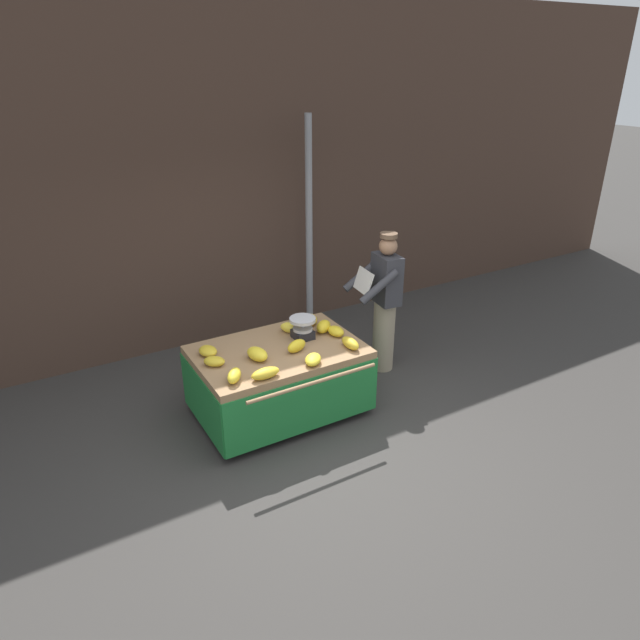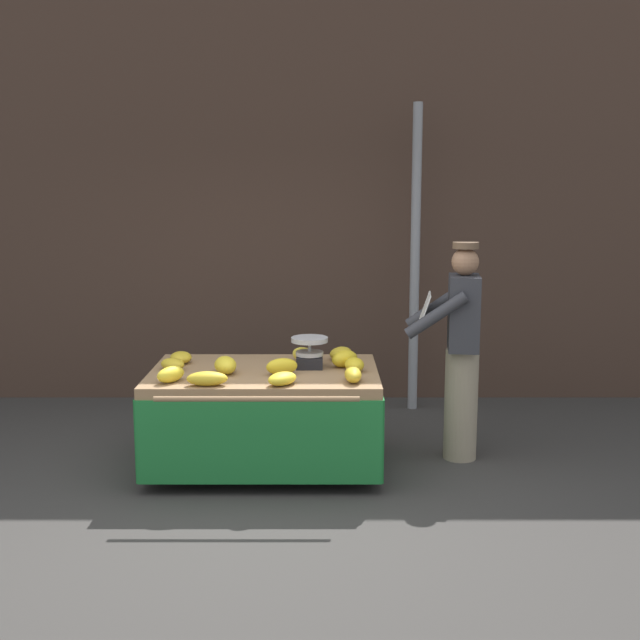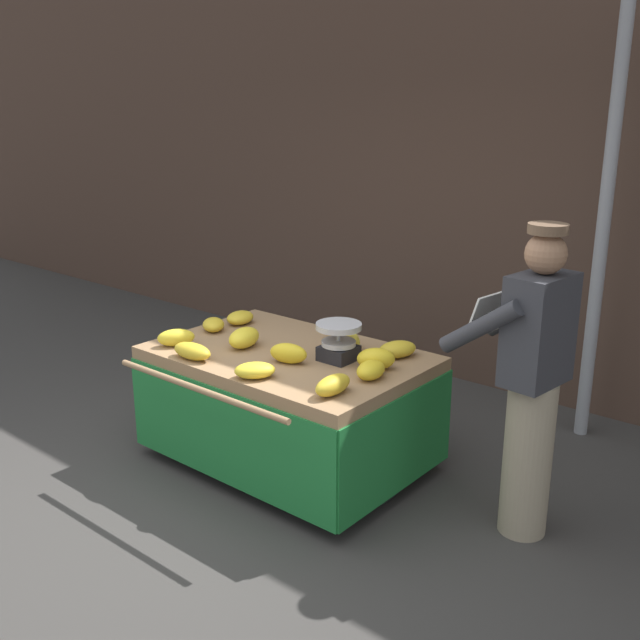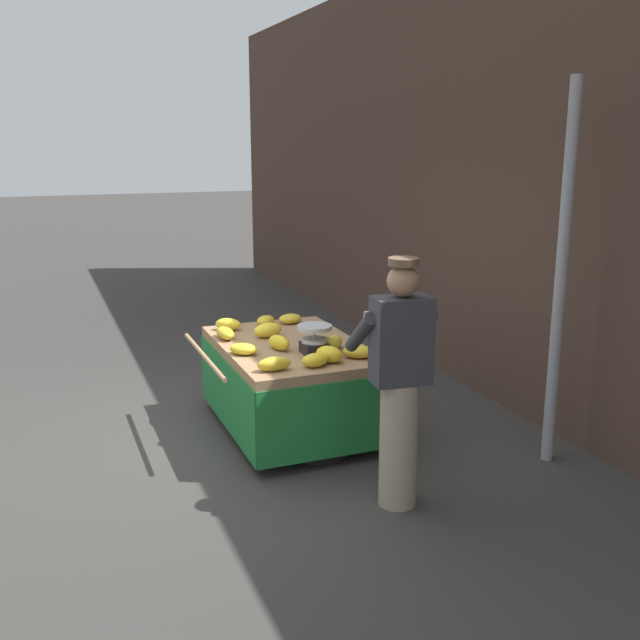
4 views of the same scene
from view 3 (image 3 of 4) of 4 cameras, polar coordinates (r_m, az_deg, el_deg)
ground_plane at (r=4.38m, az=-10.67°, el=-15.18°), size 60.00×60.00×0.00m
back_wall at (r=6.15m, az=11.61°, el=14.98°), size 16.00×0.24×4.28m
street_pole at (r=5.24m, az=21.13°, el=6.27°), size 0.09×0.09×2.89m
banana_cart at (r=4.70m, az=-2.49°, el=-4.84°), size 1.73×1.34×0.77m
weighing_scale at (r=4.45m, az=1.46°, el=-1.70°), size 0.28×0.28×0.23m
banana_bunch_0 at (r=5.08m, az=-8.30°, el=-0.36°), size 0.26×0.25×0.09m
banana_bunch_1 at (r=4.55m, az=-9.91°, el=-2.40°), size 0.29×0.15×0.10m
banana_bunch_2 at (r=5.22m, az=-6.24°, el=0.18°), size 0.20×0.24×0.09m
banana_bunch_3 at (r=4.62m, az=2.37°, el=-1.75°), size 0.26×0.28×0.12m
banana_bunch_4 at (r=4.18m, az=3.97°, el=-3.91°), size 0.17×0.23×0.10m
banana_bunch_5 at (r=3.96m, az=1.00°, el=-5.08°), size 0.12×0.26×0.11m
banana_bunch_6 at (r=4.81m, az=-11.14°, el=-1.35°), size 0.23×0.26×0.11m
banana_bunch_7 at (r=4.42m, az=-2.47°, el=-2.60°), size 0.26×0.18×0.12m
banana_bunch_8 at (r=4.54m, az=6.04°, el=-2.28°), size 0.25×0.29×0.10m
banana_bunch_9 at (r=4.20m, az=-5.10°, el=-3.92°), size 0.27×0.28×0.09m
banana_bunch_10 at (r=4.33m, az=4.38°, el=-3.03°), size 0.26×0.25×0.13m
banana_bunch_11 at (r=4.72m, az=-5.93°, el=-1.38°), size 0.21×0.29×0.13m
vendor_person at (r=4.01m, az=16.13°, el=-4.70°), size 0.62×0.56×1.71m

